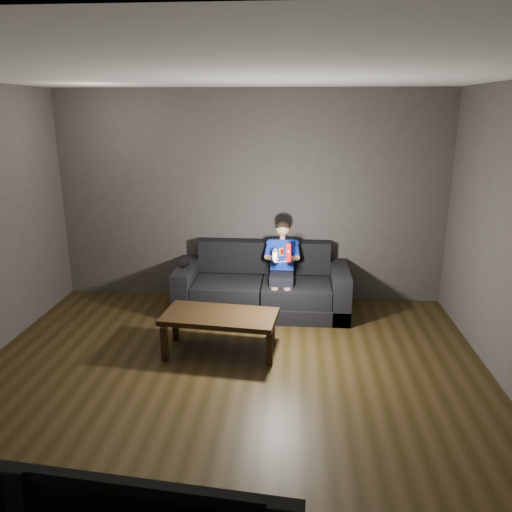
{
  "coord_description": "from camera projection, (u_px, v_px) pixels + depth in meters",
  "views": [
    {
      "loc": [
        0.57,
        -3.83,
        2.45
      ],
      "look_at": [
        0.15,
        1.55,
        0.85
      ],
      "focal_mm": 35.0,
      "sensor_mm": 36.0,
      "label": 1
    }
  ],
  "objects": [
    {
      "name": "wii_remote_red",
      "position": [
        288.0,
        253.0,
        5.6
      ],
      "size": [
        0.06,
        0.08,
        0.21
      ],
      "color": "#E20000",
      "rests_on": "child"
    },
    {
      "name": "wii_remote_black",
      "position": [
        185.0,
        265.0,
        6.15
      ],
      "size": [
        0.07,
        0.16,
        0.03
      ],
      "color": "black",
      "rests_on": "sofa"
    },
    {
      "name": "coffee_table",
      "position": [
        220.0,
        319.0,
        5.13
      ],
      "size": [
        1.22,
        0.7,
        0.42
      ],
      "color": "black",
      "rests_on": "floor"
    },
    {
      "name": "floor",
      "position": [
        225.0,
        398.0,
        4.4
      ],
      "size": [
        5.0,
        5.0,
        0.0
      ],
      "primitive_type": "plane",
      "color": "black",
      "rests_on": "ground"
    },
    {
      "name": "child",
      "position": [
        282.0,
        260.0,
        6.05
      ],
      "size": [
        0.42,
        0.52,
        1.04
      ],
      "color": "black",
      "rests_on": "sofa"
    },
    {
      "name": "ceiling",
      "position": [
        219.0,
        73.0,
        3.63
      ],
      "size": [
        5.0,
        5.0,
        0.02
      ],
      "primitive_type": "cube",
      "color": "beige",
      "rests_on": "back_wall"
    },
    {
      "name": "nunchuk_white",
      "position": [
        275.0,
        256.0,
        5.63
      ],
      "size": [
        0.07,
        0.1,
        0.17
      ],
      "color": "silver",
      "rests_on": "child"
    },
    {
      "name": "back_wall",
      "position": [
        250.0,
        198.0,
        6.4
      ],
      "size": [
        5.0,
        0.04,
        2.7
      ],
      "primitive_type": "cube",
      "color": "#383430",
      "rests_on": "ground"
    },
    {
      "name": "front_wall",
      "position": [
        113.0,
        460.0,
        1.63
      ],
      "size": [
        5.0,
        0.04,
        2.7
      ],
      "primitive_type": "cube",
      "color": "#383430",
      "rests_on": "ground"
    },
    {
      "name": "sofa",
      "position": [
        262.0,
        290.0,
        6.25
      ],
      "size": [
        2.12,
        0.91,
        0.82
      ],
      "color": "black",
      "rests_on": "floor"
    }
  ]
}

